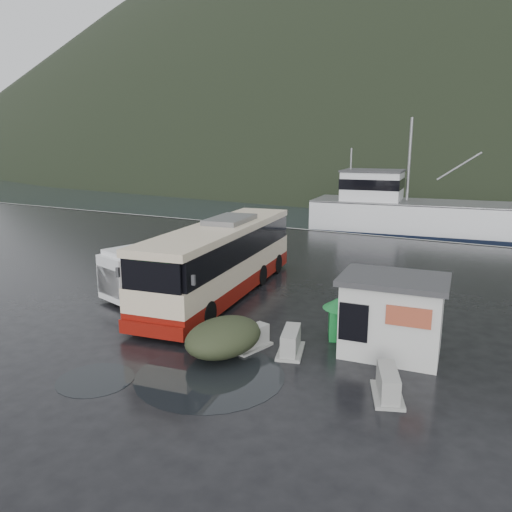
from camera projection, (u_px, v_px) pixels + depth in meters
The scene contains 14 objects.
ground at pixel (207, 312), 20.07m from camera, with size 160.00×160.00×0.00m, color black.
harbor_water at pixel (476, 172), 114.29m from camera, with size 300.00×180.00×0.02m, color black.
quay_edge at pixel (357, 234), 37.20m from camera, with size 160.00×0.60×1.50m, color #999993.
coach_bus at pixel (222, 294), 22.52m from camera, with size 3.01×12.01×3.40m, color beige, non-canonical shape.
white_van at pixel (162, 292), 22.78m from camera, with size 1.89×5.47×2.28m, color silver, non-canonical shape.
waste_bin_left at pixel (344, 337), 17.53m from camera, with size 1.12×1.12×1.56m, color #157A30, non-canonical shape.
waste_bin_right at pixel (375, 347), 16.64m from camera, with size 1.13×1.13×1.58m, color #157A30, non-canonical shape.
dome_tent at pixel (224, 353), 16.17m from camera, with size 2.08×2.92×1.15m, color #2D341F, non-canonical shape.
ticket_kiosk at pixel (390, 353), 16.19m from camera, with size 3.30×2.50×2.58m, color silver, non-canonical shape.
jersey_barrier_a at pixel (251, 348), 16.57m from camera, with size 0.73×1.45×0.73m, color #999993, non-canonical shape.
jersey_barrier_b at pixel (291, 353), 16.23m from camera, with size 0.79×1.57×0.79m, color #999993, non-canonical shape.
jersey_barrier_c at pixel (387, 397), 13.42m from camera, with size 0.77×1.54×0.77m, color #999993, non-canonical shape.
fishing_trawler at pixel (441, 225), 41.39m from camera, with size 25.12×5.51×10.05m, color silver, non-canonical shape.
puddles at pixel (268, 345), 16.81m from camera, with size 8.14×13.84×0.01m.
Camera 1 is at (10.86, -15.80, 6.68)m, focal length 35.00 mm.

